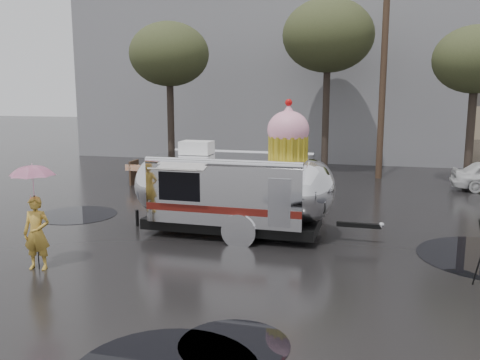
# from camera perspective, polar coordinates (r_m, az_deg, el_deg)

# --- Properties ---
(ground) EXTENTS (120.00, 120.00, 0.00)m
(ground) POSITION_cam_1_polar(r_m,az_deg,el_deg) (10.26, 2.22, -12.14)
(ground) COLOR black
(ground) RESTS_ON ground
(puddles) EXTENTS (14.78, 10.46, 0.01)m
(puddles) POSITION_cam_1_polar(r_m,az_deg,el_deg) (11.34, 5.80, -9.97)
(puddles) COLOR black
(puddles) RESTS_ON ground
(grey_building) EXTENTS (22.00, 12.00, 13.00)m
(grey_building) POSITION_cam_1_polar(r_m,az_deg,el_deg) (33.94, 4.10, 14.39)
(grey_building) COLOR slate
(grey_building) RESTS_ON ground
(utility_pole) EXTENTS (1.60, 0.28, 9.00)m
(utility_pole) POSITION_cam_1_polar(r_m,az_deg,el_deg) (23.33, 15.79, 11.46)
(utility_pole) COLOR #473323
(utility_pole) RESTS_ON ground
(tree_left) EXTENTS (3.64, 3.64, 6.95)m
(tree_left) POSITION_cam_1_polar(r_m,az_deg,el_deg) (24.09, -7.95, 13.73)
(tree_left) COLOR #382D26
(tree_left) RESTS_ON ground
(tree_mid) EXTENTS (4.20, 4.20, 8.03)m
(tree_mid) POSITION_cam_1_polar(r_m,az_deg,el_deg) (24.51, 9.85, 15.62)
(tree_mid) COLOR #382D26
(tree_mid) RESTS_ON ground
(tree_right) EXTENTS (3.36, 3.36, 6.42)m
(tree_right) POSITION_cam_1_polar(r_m,az_deg,el_deg) (22.71, 24.97, 12.07)
(tree_right) COLOR #382D26
(tree_right) RESTS_ON ground
(barricade_row) EXTENTS (4.30, 0.80, 1.00)m
(barricade_row) POSITION_cam_1_polar(r_m,az_deg,el_deg) (20.95, -7.04, 0.71)
(barricade_row) COLOR #473323
(barricade_row) RESTS_ON ground
(airstream_trailer) EXTENTS (6.94, 2.67, 3.74)m
(airstream_trailer) POSITION_cam_1_polar(r_m,az_deg,el_deg) (13.72, -0.47, -0.74)
(airstream_trailer) COLOR silver
(airstream_trailer) RESTS_ON ground
(person_left) EXTENTS (0.63, 0.47, 1.62)m
(person_left) POSITION_cam_1_polar(r_m,az_deg,el_deg) (11.95, -21.85, -5.56)
(person_left) COLOR gold
(person_left) RESTS_ON ground
(umbrella_pink) EXTENTS (1.17, 1.17, 2.35)m
(umbrella_pink) POSITION_cam_1_polar(r_m,az_deg,el_deg) (11.71, -22.21, -0.19)
(umbrella_pink) COLOR #F89FC8
(umbrella_pink) RESTS_ON ground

